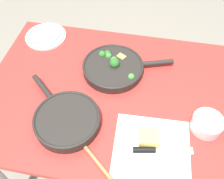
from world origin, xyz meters
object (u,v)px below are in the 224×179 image
object	(u,v)px
cheese_block	(149,138)
dinner_plate_stack	(46,35)
skillet_eggs	(67,120)
skillet_broccoli	(114,67)
wooden_spoon	(86,148)
prep_bowl_steel	(207,124)
grater_knife	(154,150)

from	to	relation	value
cheese_block	dinner_plate_stack	xyz separation A→B (m)	(-0.61, 0.51, -0.01)
skillet_eggs	skillet_broccoli	bearing A→B (deg)	-70.36
skillet_broccoli	skillet_eggs	world-z (taller)	skillet_broccoli
skillet_broccoli	skillet_eggs	size ratio (longest dim) A/B	1.20
skillet_eggs	wooden_spoon	distance (m)	0.14
wooden_spoon	dinner_plate_stack	world-z (taller)	dinner_plate_stack
cheese_block	prep_bowl_steel	distance (m)	0.24
cheese_block	dinner_plate_stack	size ratio (longest dim) A/B	0.36
wooden_spoon	dinner_plate_stack	bearing A→B (deg)	-17.37
skillet_broccoli	skillet_eggs	distance (m)	0.35
skillet_broccoli	grater_knife	bearing A→B (deg)	-77.57
grater_knife	dinner_plate_stack	bearing A→B (deg)	128.14
grater_knife	dinner_plate_stack	world-z (taller)	dinner_plate_stack
grater_knife	cheese_block	distance (m)	0.05
wooden_spoon	dinner_plate_stack	distance (m)	0.70
grater_knife	dinner_plate_stack	distance (m)	0.84
cheese_block	dinner_plate_stack	distance (m)	0.80
skillet_eggs	prep_bowl_steel	bearing A→B (deg)	-129.28
grater_knife	cheese_block	world-z (taller)	cheese_block
skillet_eggs	dinner_plate_stack	distance (m)	0.57
prep_bowl_steel	wooden_spoon	bearing A→B (deg)	-157.76
skillet_eggs	wooden_spoon	xyz separation A→B (m)	(0.11, -0.10, -0.02)
skillet_broccoli	wooden_spoon	bearing A→B (deg)	-111.97
dinner_plate_stack	prep_bowl_steel	xyz separation A→B (m)	(0.83, -0.41, 0.01)
dinner_plate_stack	prep_bowl_steel	distance (m)	0.93
skillet_eggs	prep_bowl_steel	size ratio (longest dim) A/B	2.87
skillet_eggs	dinner_plate_stack	size ratio (longest dim) A/B	1.64
skillet_eggs	dinner_plate_stack	xyz separation A→B (m)	(-0.27, 0.50, -0.01)
grater_knife	prep_bowl_steel	bearing A→B (deg)	25.32
skillet_eggs	dinner_plate_stack	bearing A→B (deg)	-19.13
cheese_block	prep_bowl_steel	xyz separation A→B (m)	(0.22, 0.10, 0.00)
skillet_broccoli	grater_knife	size ratio (longest dim) A/B	1.87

